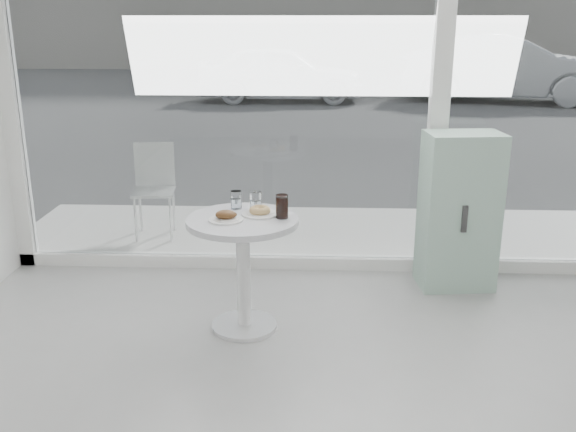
{
  "coord_description": "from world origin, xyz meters",
  "views": [
    {
      "loc": [
        -0.04,
        -1.97,
        1.99
      ],
      "look_at": [
        -0.2,
        1.7,
        0.85
      ],
      "focal_mm": 40.0,
      "sensor_mm": 36.0,
      "label": 1
    }
  ],
  "objects_px": {
    "car_silver": "(506,69)",
    "water_tumbler_b": "(256,203)",
    "water_tumbler_a": "(236,201)",
    "plate_donut": "(260,212)",
    "plate_fritter": "(226,217)",
    "mint_cabinet": "(459,211)",
    "main_table": "(243,250)",
    "car_white": "(280,73)",
    "cola_glass": "(282,207)",
    "patio_chair": "(154,183)"
  },
  "relations": [
    {
      "from": "car_silver",
      "to": "cola_glass",
      "type": "relative_size",
      "value": 31.95
    },
    {
      "from": "mint_cabinet",
      "to": "car_white",
      "type": "distance_m",
      "value": 11.5
    },
    {
      "from": "patio_chair",
      "to": "plate_donut",
      "type": "relative_size",
      "value": 3.57
    },
    {
      "from": "patio_chair",
      "to": "plate_fritter",
      "type": "bearing_deg",
      "value": -70.23
    },
    {
      "from": "car_white",
      "to": "main_table",
      "type": "bearing_deg",
      "value": -178.54
    },
    {
      "from": "water_tumbler_a",
      "to": "water_tumbler_b",
      "type": "height_order",
      "value": "water_tumbler_b"
    },
    {
      "from": "patio_chair",
      "to": "water_tumbler_b",
      "type": "relative_size",
      "value": 6.5
    },
    {
      "from": "main_table",
      "to": "car_silver",
      "type": "distance_m",
      "value": 13.24
    },
    {
      "from": "car_white",
      "to": "water_tumbler_b",
      "type": "bearing_deg",
      "value": -178.17
    },
    {
      "from": "plate_donut",
      "to": "water_tumbler_b",
      "type": "xyz_separation_m",
      "value": [
        -0.04,
        0.09,
        0.04
      ]
    },
    {
      "from": "plate_donut",
      "to": "water_tumbler_a",
      "type": "xyz_separation_m",
      "value": [
        -0.17,
        0.14,
        0.03
      ]
    },
    {
      "from": "main_table",
      "to": "mint_cabinet",
      "type": "relative_size",
      "value": 0.65
    },
    {
      "from": "patio_chair",
      "to": "plate_donut",
      "type": "distance_m",
      "value": 2.06
    },
    {
      "from": "car_silver",
      "to": "water_tumbler_b",
      "type": "bearing_deg",
      "value": 172.47
    },
    {
      "from": "plate_donut",
      "to": "mint_cabinet",
      "type": "bearing_deg",
      "value": 26.51
    },
    {
      "from": "patio_chair",
      "to": "car_silver",
      "type": "distance_m",
      "value": 12.1
    },
    {
      "from": "plate_fritter",
      "to": "plate_donut",
      "type": "xyz_separation_m",
      "value": [
        0.2,
        0.13,
        -0.01
      ]
    },
    {
      "from": "mint_cabinet",
      "to": "water_tumbler_b",
      "type": "height_order",
      "value": "mint_cabinet"
    },
    {
      "from": "plate_fritter",
      "to": "water_tumbler_a",
      "type": "distance_m",
      "value": 0.28
    },
    {
      "from": "mint_cabinet",
      "to": "water_tumbler_a",
      "type": "relative_size",
      "value": 10.02
    },
    {
      "from": "car_white",
      "to": "cola_glass",
      "type": "height_order",
      "value": "car_white"
    },
    {
      "from": "mint_cabinet",
      "to": "car_white",
      "type": "xyz_separation_m",
      "value": [
        -1.97,
        11.33,
        0.09
      ]
    },
    {
      "from": "car_white",
      "to": "plate_fritter",
      "type": "relative_size",
      "value": 18.41
    },
    {
      "from": "main_table",
      "to": "mint_cabinet",
      "type": "height_order",
      "value": "mint_cabinet"
    },
    {
      "from": "water_tumbler_a",
      "to": "plate_donut",
      "type": "bearing_deg",
      "value": -40.12
    },
    {
      "from": "plate_fritter",
      "to": "cola_glass",
      "type": "xyz_separation_m",
      "value": [
        0.35,
        0.07,
        0.05
      ]
    },
    {
      "from": "cola_glass",
      "to": "water_tumbler_a",
      "type": "bearing_deg",
      "value": 147.48
    },
    {
      "from": "plate_donut",
      "to": "plate_fritter",
      "type": "bearing_deg",
      "value": -146.45
    },
    {
      "from": "car_white",
      "to": "car_silver",
      "type": "xyz_separation_m",
      "value": [
        5.49,
        0.11,
        0.12
      ]
    },
    {
      "from": "water_tumbler_a",
      "to": "cola_glass",
      "type": "bearing_deg",
      "value": -32.52
    },
    {
      "from": "water_tumbler_b",
      "to": "mint_cabinet",
      "type": "bearing_deg",
      "value": 23.22
    },
    {
      "from": "plate_fritter",
      "to": "water_tumbler_a",
      "type": "height_order",
      "value": "water_tumbler_a"
    },
    {
      "from": "patio_chair",
      "to": "plate_fritter",
      "type": "height_order",
      "value": "patio_chair"
    },
    {
      "from": "car_silver",
      "to": "plate_fritter",
      "type": "xyz_separation_m",
      "value": [
        -5.16,
        -12.29,
        -0.0
      ]
    },
    {
      "from": "main_table",
      "to": "plate_fritter",
      "type": "height_order",
      "value": "plate_fritter"
    },
    {
      "from": "mint_cabinet",
      "to": "car_white",
      "type": "height_order",
      "value": "car_white"
    },
    {
      "from": "mint_cabinet",
      "to": "water_tumbler_b",
      "type": "xyz_separation_m",
      "value": [
        -1.47,
        -0.63,
        0.23
      ]
    },
    {
      "from": "patio_chair",
      "to": "water_tumbler_a",
      "type": "xyz_separation_m",
      "value": [
        0.95,
        -1.56,
        0.29
      ]
    },
    {
      "from": "water_tumbler_b",
      "to": "car_white",
      "type": "bearing_deg",
      "value": 92.38
    },
    {
      "from": "plate_donut",
      "to": "water_tumbler_b",
      "type": "height_order",
      "value": "water_tumbler_b"
    },
    {
      "from": "car_silver",
      "to": "plate_donut",
      "type": "height_order",
      "value": "car_silver"
    },
    {
      "from": "car_silver",
      "to": "cola_glass",
      "type": "bearing_deg",
      "value": 173.44
    },
    {
      "from": "patio_chair",
      "to": "cola_glass",
      "type": "xyz_separation_m",
      "value": [
        1.27,
        -1.77,
        0.31
      ]
    },
    {
      "from": "patio_chair",
      "to": "cola_glass",
      "type": "distance_m",
      "value": 2.2
    },
    {
      "from": "mint_cabinet",
      "to": "plate_fritter",
      "type": "distance_m",
      "value": 1.85
    },
    {
      "from": "car_silver",
      "to": "plate_fritter",
      "type": "relative_size",
      "value": 22.24
    },
    {
      "from": "mint_cabinet",
      "to": "plate_donut",
      "type": "height_order",
      "value": "mint_cabinet"
    },
    {
      "from": "patio_chair",
      "to": "car_silver",
      "type": "relative_size",
      "value": 0.17
    },
    {
      "from": "cola_glass",
      "to": "car_white",
      "type": "bearing_deg",
      "value": 93.21
    },
    {
      "from": "mint_cabinet",
      "to": "water_tumbler_b",
      "type": "distance_m",
      "value": 1.62
    }
  ]
}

